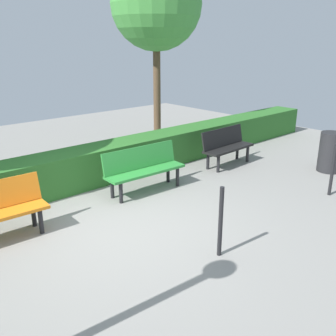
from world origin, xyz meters
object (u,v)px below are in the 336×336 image
(tree_near, at_px, (156,5))
(bench_black, at_px, (226,145))
(bench_green, at_px, (144,167))
(trash_bin, at_px, (331,152))

(tree_near, bearing_deg, bench_black, 85.58)
(bench_green, height_order, tree_near, tree_near)
(bench_black, height_order, tree_near, tree_near)
(bench_black, height_order, bench_green, same)
(bench_green, bearing_deg, tree_near, -131.57)
(bench_green, relative_size, tree_near, 0.34)
(bench_green, distance_m, trash_bin, 4.25)
(bench_black, height_order, trash_bin, trash_bin)
(tree_near, bearing_deg, bench_green, 45.81)
(trash_bin, bearing_deg, tree_near, -75.81)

